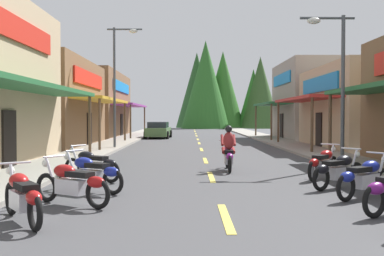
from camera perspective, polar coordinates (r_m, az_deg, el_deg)
ground at (r=27.98m, az=1.06°, el=-2.45°), size 9.10×83.52×0.10m
sidewalk_left at (r=28.43m, az=-10.67°, el=-2.19°), size 2.45×83.52×0.12m
sidewalk_right at (r=28.70m, az=12.68°, el=-2.16°), size 2.45×83.52×0.12m
centerline_dashes at (r=30.92m, az=0.93°, el=-1.97°), size 0.16×58.86×0.01m
storefront_left_middle at (r=29.65m, az=-19.79°, el=3.01°), size 8.95×10.61×5.40m
storefront_left_far at (r=42.37m, az=-13.81°, el=2.89°), size 8.95×12.81×5.87m
storefront_right_far at (r=38.64m, az=17.29°, el=3.35°), size 9.85×9.07×6.34m
streetlamp_left at (r=25.82m, az=-9.33°, el=7.14°), size 1.99×0.30×6.92m
streetlamp_right at (r=17.23m, az=17.81°, el=7.40°), size 1.99×0.30×5.57m
motorcycle_parked_right_2 at (r=11.00m, az=21.28°, el=-5.89°), size 1.80×1.33×1.04m
motorcycle_parked_right_3 at (r=12.26m, az=18.28°, el=-5.10°), size 1.79×1.33×1.04m
motorcycle_parked_right_4 at (r=13.94m, az=16.47°, el=-4.30°), size 1.43×1.72×1.04m
motorcycle_parked_left_0 at (r=8.46m, az=-20.90°, el=-8.09°), size 1.33×1.80×1.04m
motorcycle_parked_left_1 at (r=9.76m, az=-15.10°, el=-6.77°), size 1.88×1.20×1.04m
motorcycle_parked_left_2 at (r=11.35m, az=-12.88°, el=-5.59°), size 1.89×1.19×1.04m
motorcycle_parked_left_3 at (r=13.29m, az=-12.71°, el=-4.55°), size 1.88×1.19×1.04m
rider_cruising_lead at (r=15.41m, az=4.69°, el=-3.07°), size 0.60×2.14×1.57m
parked_car_curbside at (r=38.31m, az=-4.33°, el=-0.28°), size 2.22×4.38×1.40m
treeline_backdrop at (r=71.28m, az=3.72°, el=4.94°), size 16.51×11.68×13.65m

